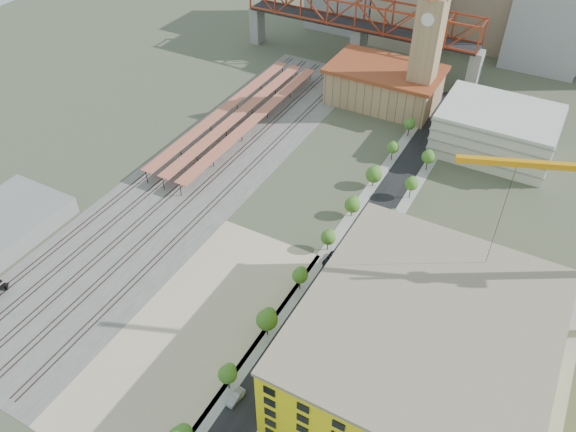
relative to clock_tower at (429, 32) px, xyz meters
The scene contains 28 objects.
ground 85.36m from the clock_tower, 95.71° to the right, with size 400.00×400.00×0.00m, color #474C38.
ballast_strip 81.63m from the clock_tower, 125.15° to the right, with size 36.00×165.00×0.06m, color #605E59.
dirt_lot 115.74m from the clock_tower, 96.14° to the right, with size 28.00×67.00×0.06m, color tan.
street_asphalt 71.48m from the clock_tower, 82.98° to the right, with size 12.00×170.00×0.06m, color black.
sidewalk_west 71.08m from the clock_tower, 87.80° to the right, with size 3.00×170.00×0.04m, color gray.
sidewalk_east 72.31m from the clock_tower, 78.27° to the right, with size 3.00×170.00×0.04m, color gray.
construction_pad 110.41m from the clock_tower, 69.69° to the right, with size 50.00×90.00×0.06m, color gray.
rail_tracks 82.57m from the clock_tower, 126.24° to the right, with size 26.56×160.00×0.18m.
platform_canopies 65.08m from the clock_tower, 144.47° to the right, with size 16.00×80.00×4.12m.
station_hall 25.65m from the clock_tower, behind, with size 38.00×24.00×13.10m.
clock_tower is the anchor object (origin of this frame).
parking_garage 36.81m from the clock_tower, 19.64° to the right, with size 34.00×26.00×14.00m, color silver.
truss_bridge 42.56m from the clock_tower, 142.85° to the left, with size 94.00×9.60×25.60m.
construction_building 107.36m from the clock_tower, 71.22° to the right, with size 44.60×50.60×18.80m.
warehouse 135.13m from the clock_tower, 123.93° to the right, with size 22.00×32.00×5.00m, color gray.
street_trees 80.70m from the clock_tower, 83.91° to the right, with size 15.40×124.40×8.00m.
distant_hills 213.32m from the clock_tower, 78.30° to the left, with size 647.00×264.00×227.00m.
site_trailer_a 116.44m from the clock_tower, 85.95° to the right, with size 2.25×8.56×2.34m, color silver.
site_trailer_b 104.74m from the clock_tower, 85.46° to the right, with size 2.43×9.22×2.52m, color silver.
site_trailer_c 97.32m from the clock_tower, 85.09° to the right, with size 2.49×9.46×2.59m, color silver.
site_trailer_d 94.60m from the clock_tower, 84.93° to the right, with size 2.55×9.71×2.66m, color silver.
car_0 124.87m from the clock_tower, 87.65° to the right, with size 1.85×4.60×1.57m, color silver.
car_1 124.73m from the clock_tower, 87.64° to the right, with size 1.59×4.57×1.51m, color #98989D.
car_2 83.43m from the clock_tower, 86.35° to the right, with size 2.48×5.38×1.50m, color black.
car_3 82.79m from the clock_tower, 86.32° to the right, with size 1.91×4.71×1.37m, color navy.
car_5 103.73m from the clock_tower, 83.68° to the right, with size 1.55×4.44×1.46m, color gray.
car_6 72.83m from the clock_tower, 80.59° to the right, with size 2.43×5.27×1.46m, color black.
car_7 67.91m from the clock_tower, 79.76° to the right, with size 2.05×5.05×1.47m, color #1B1E4E.
Camera 1 is at (50.53, -88.97, 98.35)m, focal length 35.00 mm.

